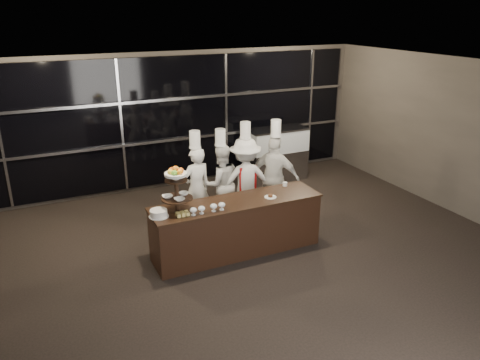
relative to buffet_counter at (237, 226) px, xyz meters
name	(u,v)px	position (x,y,z in m)	size (l,w,h in m)	color
room	(292,199)	(0.11, -1.49, 1.03)	(10.00, 10.00, 10.00)	black
window_wall	(176,121)	(0.11, 3.44, 1.04)	(8.60, 0.10, 2.80)	black
buffet_counter	(237,226)	(0.00, 0.00, 0.00)	(2.84, 0.74, 0.92)	black
display_stand	(176,186)	(-1.00, 0.00, 0.87)	(0.48, 0.48, 0.74)	black
compotes	(208,208)	(-0.59, -0.22, 0.54)	(0.58, 0.11, 0.12)	silver
layer_cake	(159,213)	(-1.31, -0.05, 0.51)	(0.30, 0.30, 0.11)	white
pastry_squares	(183,214)	(-0.98, -0.17, 0.48)	(0.20, 0.13, 0.05)	#DFCA6D
small_plate	(270,197)	(0.57, -0.10, 0.47)	(0.20, 0.20, 0.05)	white
chef_cup	(285,184)	(1.05, 0.25, 0.49)	(0.08, 0.08, 0.07)	white
display_case	(277,151)	(2.34, 2.81, 0.22)	(1.41, 0.61, 1.24)	#A5A5AA
chef_a	(196,187)	(-0.28, 1.14, 0.34)	(0.62, 0.47, 1.85)	white
chef_b	(221,183)	(0.25, 1.24, 0.31)	(0.77, 0.61, 1.81)	silver
chef_c	(245,180)	(0.66, 1.06, 0.36)	(1.14, 0.76, 1.93)	white
chef_d	(275,177)	(1.20, 0.89, 0.38)	(0.97, 0.97, 1.96)	white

